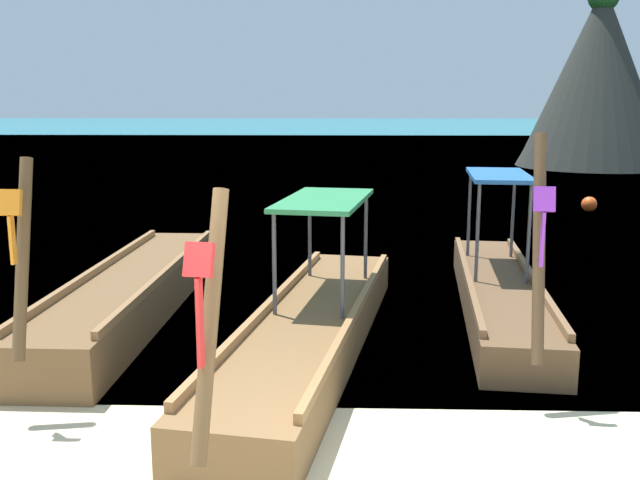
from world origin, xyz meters
name	(u,v)px	position (x,y,z in m)	size (l,w,h in m)	color
sea_water	(340,134)	(0.00, 62.37, 0.00)	(120.00, 120.00, 0.00)	#147A89
longtail_boat_orange_ribbon	(133,293)	(-2.71, 5.43, 0.32)	(1.22, 6.69, 2.50)	brown
longtail_boat_red_ribbon	(311,327)	(-0.09, 3.97, 0.32)	(2.26, 7.11, 2.41)	brown
longtail_boat_violet_ribbon	(499,291)	(2.55, 5.73, 0.33)	(1.62, 6.42, 2.72)	brown
karst_rock	(595,79)	(11.83, 29.45, 3.98)	(6.84, 6.84, 8.33)	#2D302B
mooring_buoy_near	(589,204)	(7.11, 15.42, 0.22)	(0.42, 0.42, 0.42)	#EA5119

